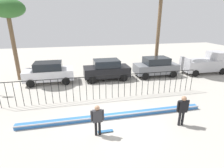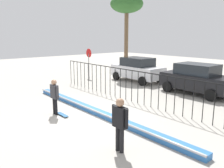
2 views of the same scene
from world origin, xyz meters
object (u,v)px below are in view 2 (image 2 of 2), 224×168
at_px(skateboard, 63,115).
at_px(skateboarder, 54,94).
at_px(parked_car_black, 196,79).
at_px(palm_tree_short, 127,6).
at_px(camera_operator, 120,120).
at_px(stop_sign, 89,59).
at_px(parked_car_white, 137,69).

bearing_deg(skateboard, skateboarder, -146.73).
xyz_separation_m(skateboard, parked_car_black, (1.71, 8.45, 0.91)).
xyz_separation_m(parked_car_black, palm_tree_short, (-8.17, 1.71, 5.21)).
bearing_deg(camera_operator, stop_sign, 30.07).
bearing_deg(palm_tree_short, camera_operator, -44.41).
xyz_separation_m(skateboard, parked_car_white, (-3.55, 8.64, 0.91)).
relative_size(camera_operator, stop_sign, 0.70).
height_order(parked_car_white, palm_tree_short, palm_tree_short).
height_order(skateboard, camera_operator, camera_operator).
bearing_deg(parked_car_black, skateboarder, -107.52).
bearing_deg(palm_tree_short, parked_car_black, -11.82).
bearing_deg(camera_operator, skateboard, 57.41).
distance_m(parked_car_white, palm_tree_short, 6.16).
relative_size(skateboarder, parked_car_white, 0.39).
bearing_deg(skateboard, parked_car_black, 92.04).
relative_size(camera_operator, parked_car_black, 0.40).
height_order(camera_operator, stop_sign, stop_sign).
bearing_deg(camera_operator, palm_tree_short, 16.42).
height_order(skateboarder, stop_sign, stop_sign).
height_order(parked_car_white, stop_sign, stop_sign).
bearing_deg(skateboarder, palm_tree_short, 86.28).
relative_size(stop_sign, palm_tree_short, 0.35).
height_order(skateboard, parked_car_black, parked_car_black).
height_order(parked_car_black, palm_tree_short, palm_tree_short).
relative_size(parked_car_black, palm_tree_short, 0.60).
relative_size(parked_car_black, stop_sign, 1.72).
distance_m(parked_car_black, stop_sign, 9.43).
xyz_separation_m(camera_operator, parked_car_black, (-2.46, 8.70, -0.07)).
bearing_deg(stop_sign, camera_operator, -30.76).
relative_size(skateboard, camera_operator, 0.46).
distance_m(parked_car_black, palm_tree_short, 9.84).
bearing_deg(skateboard, palm_tree_short, 135.94).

